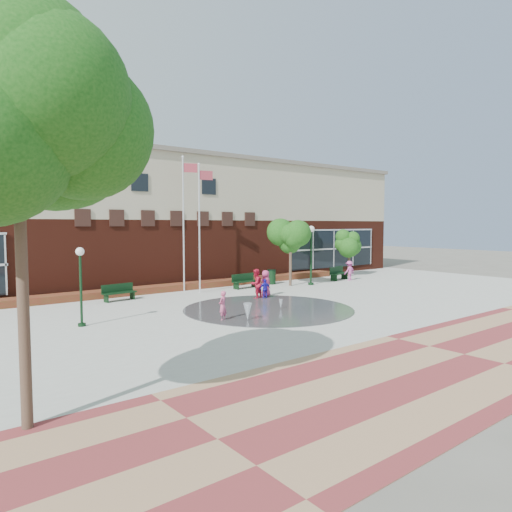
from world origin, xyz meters
TOP-DOWN VIEW (x-y plane):
  - ground at (0.00, 0.00)m, footprint 120.00×120.00m
  - plaza_concrete at (0.00, 4.00)m, footprint 46.00×18.00m
  - paver_band at (0.00, -7.00)m, footprint 46.00×6.00m
  - splash_pad at (0.00, 3.00)m, footprint 8.40×8.40m
  - library_building at (0.00, 17.48)m, footprint 44.40×10.40m
  - flower_bed at (0.00, 11.60)m, footprint 26.00×1.20m
  - flagpole_left at (-0.25, 10.99)m, footprint 0.95×0.38m
  - flagpole_right at (0.17, 9.78)m, footprint 0.97×0.24m
  - lamp_left at (-8.51, 4.77)m, footprint 0.35×0.35m
  - lamp_right at (8.05, 8.16)m, footprint 0.43×0.43m
  - bench_left at (-4.93, 9.89)m, footprint 1.92×0.74m
  - bench_mid at (3.45, 9.62)m, footprint 1.97×0.74m
  - bench_right at (11.68, 8.83)m, footprint 2.11×1.05m
  - trash_can at (6.14, 10.13)m, footprint 0.64×0.64m
  - tree_big_left at (-12.33, -4.17)m, footprint 5.30×5.30m
  - tree_mid at (6.63, 8.70)m, footprint 2.70×2.70m
  - tree_small_right at (14.34, 10.16)m, footprint 2.20×2.20m
  - water_jet_a at (-2.46, 1.43)m, footprint 0.39×0.39m
  - water_jet_b at (0.47, 2.60)m, footprint 0.21×0.21m
  - child_splash at (-3.26, 2.18)m, footprint 0.57×0.50m
  - adult_red at (1.51, 5.96)m, footprint 0.97×0.85m
  - adult_pink at (2.41, 6.19)m, footprint 0.78×0.52m
  - child_blue at (1.91, 5.61)m, footprint 0.70×0.40m
  - person_bench at (12.13, 8.22)m, footprint 0.96×0.56m

SIDE VIEW (x-z plane):
  - ground at x=0.00m, z-range 0.00..0.00m
  - flower_bed at x=0.00m, z-range -0.20..0.20m
  - water_jet_a at x=-2.46m, z-range -0.38..0.38m
  - water_jet_b at x=0.47m, z-range -0.23..0.23m
  - plaza_concrete at x=0.00m, z-range 0.00..0.01m
  - paver_band at x=0.00m, z-range 0.00..0.01m
  - splash_pad at x=0.00m, z-range 0.00..0.01m
  - bench_left at x=-4.93m, z-range -0.17..0.77m
  - bench_mid at x=3.45m, z-range -0.17..0.80m
  - bench_right at x=11.68m, z-range -0.18..0.84m
  - trash_can at x=6.14m, z-range 0.01..1.05m
  - child_blue at x=1.91m, z-range 0.00..1.13m
  - child_splash at x=-3.26m, z-range 0.00..1.31m
  - person_bench at x=12.13m, z-range 0.00..1.48m
  - adult_pink at x=2.41m, z-range 0.00..1.54m
  - adult_red at x=1.51m, z-range 0.00..1.69m
  - lamp_left at x=-8.51m, z-range 0.40..3.68m
  - lamp_right at x=8.05m, z-range 0.50..4.60m
  - tree_small_right at x=14.34m, z-range 0.86..4.62m
  - tree_mid at x=6.63m, z-range 1.04..5.60m
  - flagpole_right at x=0.17m, z-range 0.47..8.38m
  - library_building at x=0.00m, z-range 0.04..9.24m
  - flagpole_left at x=-0.25m, z-range 0.48..8.94m
  - tree_big_left at x=-12.33m, z-range 1.82..10.28m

